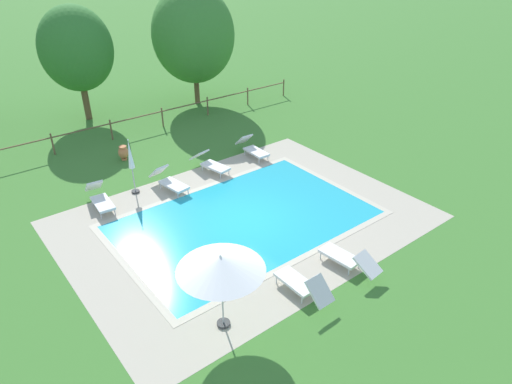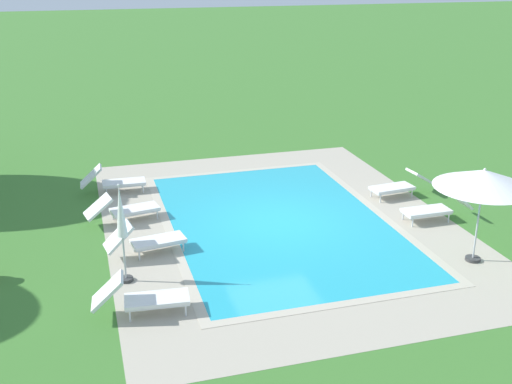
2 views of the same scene
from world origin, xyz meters
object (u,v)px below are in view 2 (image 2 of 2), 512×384
(patio_umbrella_open_foreground, at_px, (484,179))
(patio_umbrella_closed_row_mid_west, at_px, (121,220))
(sun_lounger_north_near_steps, at_px, (124,209))
(sun_lounger_south_near_corner, at_px, (114,181))
(sun_lounger_north_end, at_px, (143,297))
(sun_lounger_north_far, at_px, (147,240))
(sun_lounger_south_mid, at_px, (400,185))
(sun_lounger_north_mid, at_px, (436,207))

(patio_umbrella_open_foreground, xyz_separation_m, patio_umbrella_closed_row_mid_west, (1.28, 8.06, -0.58))
(sun_lounger_north_near_steps, height_order, sun_lounger_south_near_corner, sun_lounger_south_near_corner)
(sun_lounger_north_end, relative_size, sun_lounger_south_near_corner, 1.01)
(sun_lounger_north_far, relative_size, sun_lounger_south_mid, 0.96)
(patio_umbrella_open_foreground, height_order, patio_umbrella_closed_row_mid_west, patio_umbrella_open_foreground)
(sun_lounger_north_near_steps, relative_size, patio_umbrella_open_foreground, 0.89)
(sun_lounger_north_near_steps, relative_size, sun_lounger_south_mid, 1.00)
(sun_lounger_north_mid, relative_size, sun_lounger_south_near_corner, 0.99)
(sun_lounger_north_near_steps, relative_size, sun_lounger_north_mid, 1.07)
(sun_lounger_north_far, distance_m, sun_lounger_south_near_corner, 4.62)
(sun_lounger_north_far, xyz_separation_m, sun_lounger_north_end, (-2.73, 0.41, 0.00))
(sun_lounger_north_mid, height_order, patio_umbrella_closed_row_mid_west, patio_umbrella_closed_row_mid_west)
(sun_lounger_south_mid, bearing_deg, sun_lounger_north_mid, -179.25)
(sun_lounger_south_near_corner, bearing_deg, sun_lounger_south_mid, -108.12)
(sun_lounger_south_mid, bearing_deg, patio_umbrella_open_foreground, 174.61)
(sun_lounger_north_near_steps, xyz_separation_m, sun_lounger_north_far, (-2.21, -0.35, 0.01))
(sun_lounger_north_far, bearing_deg, sun_lounger_south_near_corner, 5.52)
(sun_lounger_south_mid, xyz_separation_m, patio_umbrella_closed_row_mid_west, (-3.11, 8.48, 1.12))
(sun_lounger_north_mid, relative_size, patio_umbrella_closed_row_mid_west, 0.84)
(sun_lounger_north_near_steps, bearing_deg, sun_lounger_north_end, 179.36)
(sun_lounger_north_end, bearing_deg, patio_umbrella_open_foreground, -88.34)
(sun_lounger_south_near_corner, bearing_deg, sun_lounger_north_mid, -119.23)
(sun_lounger_north_near_steps, xyz_separation_m, sun_lounger_south_near_corner, (2.38, 0.09, 0.01))
(sun_lounger_south_near_corner, distance_m, sun_lounger_south_mid, 8.73)
(sun_lounger_north_end, xyz_separation_m, sun_lounger_south_mid, (4.61, -8.26, -0.02))
(sun_lounger_north_end, xyz_separation_m, patio_umbrella_closed_row_mid_west, (1.50, 0.22, 1.10))
(sun_lounger_north_end, height_order, patio_umbrella_closed_row_mid_west, patio_umbrella_closed_row_mid_west)
(sun_lounger_north_end, xyz_separation_m, sun_lounger_south_near_corner, (7.32, 0.04, -0.00))
(sun_lounger_north_far, bearing_deg, patio_umbrella_open_foreground, -108.59)
(sun_lounger_south_mid, bearing_deg, patio_umbrella_closed_row_mid_west, 110.13)
(sun_lounger_north_end, bearing_deg, sun_lounger_north_near_steps, -0.64)
(sun_lounger_south_near_corner, relative_size, sun_lounger_south_mid, 0.94)
(sun_lounger_north_far, bearing_deg, sun_lounger_south_mid, -76.51)
(sun_lounger_south_mid, bearing_deg, sun_lounger_south_near_corner, 71.88)
(sun_lounger_north_near_steps, relative_size, sun_lounger_south_near_corner, 1.06)
(sun_lounger_south_near_corner, height_order, sun_lounger_south_mid, sun_lounger_south_near_corner)
(patio_umbrella_open_foreground, bearing_deg, sun_lounger_north_far, 71.41)
(sun_lounger_north_end, xyz_separation_m, patio_umbrella_open_foreground, (0.23, -7.84, 1.68))
(sun_lounger_north_mid, xyz_separation_m, sun_lounger_south_mid, (1.94, 0.03, -0.02))
(sun_lounger_north_mid, height_order, sun_lounger_south_mid, sun_lounger_north_mid)
(sun_lounger_north_far, height_order, sun_lounger_north_end, sun_lounger_north_end)
(sun_lounger_south_mid, xyz_separation_m, patio_umbrella_open_foreground, (-4.38, 0.41, 1.71))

